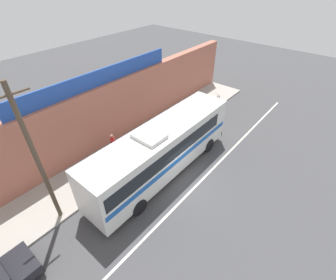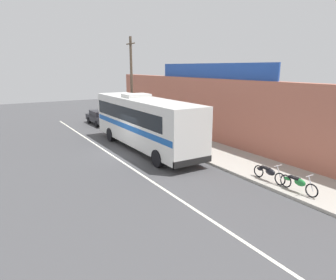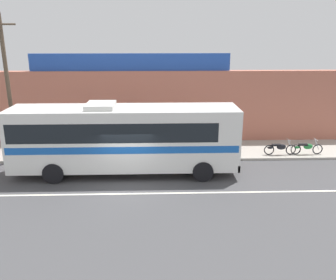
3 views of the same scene
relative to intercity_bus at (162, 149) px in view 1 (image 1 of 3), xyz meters
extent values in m
plane|color=#444447|center=(0.30, -1.74, -2.07)|extent=(70.00, 70.00, 0.00)
cube|color=#A8A399|center=(0.30, 3.46, -2.00)|extent=(30.00, 3.60, 0.14)
cube|color=#B26651|center=(0.30, 5.61, 0.33)|extent=(30.00, 0.70, 4.80)
cube|color=#234CAD|center=(0.07, 5.61, 3.28)|extent=(12.86, 0.12, 1.10)
cube|color=silver|center=(0.30, -2.54, -2.06)|extent=(30.00, 0.14, 0.01)
cube|color=silver|center=(0.08, 0.00, -0.07)|extent=(11.57, 2.51, 3.10)
cube|color=black|center=(-0.38, 0.00, 0.48)|extent=(10.18, 2.53, 0.96)
cube|color=#1956B2|center=(0.08, 0.00, -0.37)|extent=(11.34, 2.52, 0.36)
cube|color=black|center=(5.84, 0.00, 0.38)|extent=(0.04, 2.26, 1.40)
cube|color=black|center=(5.83, 0.00, -1.44)|extent=(0.12, 2.51, 0.36)
cube|color=silver|center=(-1.07, 0.00, 1.60)|extent=(1.40, 1.75, 0.24)
cylinder|color=black|center=(4.02, 1.16, -1.55)|extent=(1.04, 0.32, 1.04)
cylinder|color=black|center=(4.02, -1.16, -1.55)|extent=(1.04, 0.32, 1.04)
cylinder|color=black|center=(-3.39, 1.16, -1.55)|extent=(1.04, 0.32, 1.04)
cylinder|color=black|center=(-3.39, -1.16, -1.55)|extent=(1.04, 0.32, 1.04)
cylinder|color=black|center=(-9.44, 1.42, -1.76)|extent=(0.62, 0.20, 0.62)
cylinder|color=brown|center=(-6.40, 2.12, 2.10)|extent=(0.22, 0.22, 8.04)
cylinder|color=brown|center=(-6.40, 2.12, 5.52)|extent=(1.60, 0.10, 0.10)
torus|color=black|center=(9.75, 2.25, -1.62)|extent=(0.62, 0.06, 0.62)
torus|color=black|center=(8.44, 2.25, -1.62)|extent=(0.62, 0.06, 0.62)
cylinder|color=silver|center=(9.67, 2.25, -1.32)|extent=(0.34, 0.04, 0.65)
cylinder|color=silver|center=(9.57, 2.25, -1.00)|extent=(0.03, 0.56, 0.03)
ellipsoid|color=black|center=(9.16, 2.25, -1.44)|extent=(0.56, 0.22, 0.34)
cube|color=black|center=(8.86, 2.25, -1.32)|extent=(0.52, 0.20, 0.10)
ellipsoid|color=black|center=(8.50, 2.25, -1.48)|extent=(0.36, 0.14, 0.16)
torus|color=black|center=(11.39, 2.27, -1.62)|extent=(0.62, 0.06, 0.62)
torus|color=black|center=(10.06, 2.27, -1.62)|extent=(0.62, 0.06, 0.62)
cylinder|color=silver|center=(11.31, 2.27, -1.32)|extent=(0.34, 0.04, 0.65)
cylinder|color=silver|center=(11.21, 2.27, -1.00)|extent=(0.03, 0.56, 0.03)
ellipsoid|color=#237F38|center=(10.79, 2.27, -1.44)|extent=(0.56, 0.22, 0.34)
cube|color=black|center=(10.49, 2.27, -1.32)|extent=(0.52, 0.20, 0.10)
ellipsoid|color=#237F38|center=(10.12, 2.27, -1.48)|extent=(0.36, 0.14, 0.16)
cylinder|color=navy|center=(-0.92, 3.97, -1.50)|extent=(0.13, 0.13, 0.85)
cylinder|color=navy|center=(-0.92, 3.79, -1.50)|extent=(0.13, 0.13, 0.85)
cylinder|color=red|center=(-0.92, 3.88, -0.75)|extent=(0.30, 0.30, 0.64)
sphere|color=#A37556|center=(-0.92, 3.88, -0.29)|extent=(0.23, 0.23, 0.23)
cylinder|color=red|center=(-0.92, 4.08, -0.72)|extent=(0.08, 0.08, 0.59)
cylinder|color=red|center=(-0.92, 3.68, -0.72)|extent=(0.08, 0.08, 0.59)
camera|label=1|loc=(-9.02, -8.00, 9.66)|focal=25.76mm
camera|label=2|loc=(18.53, -9.37, 3.57)|focal=32.41mm
camera|label=3|loc=(1.74, -17.41, 5.08)|focal=37.53mm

